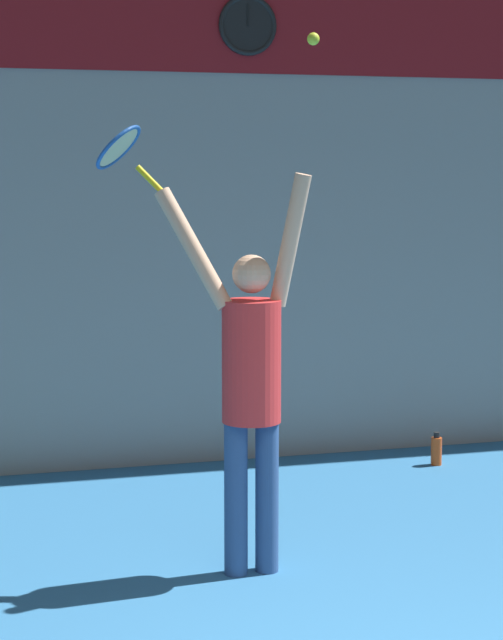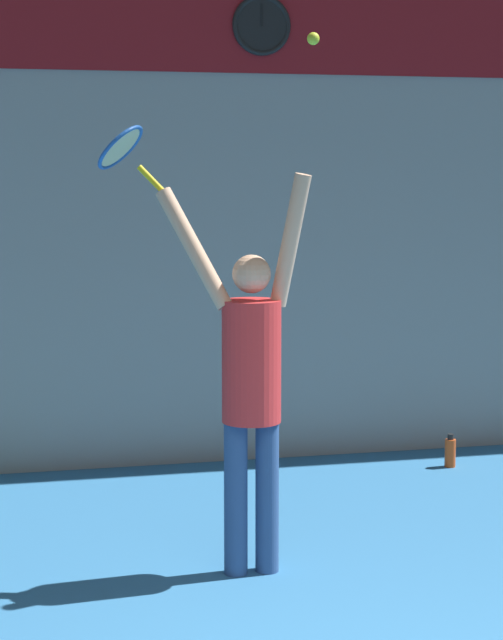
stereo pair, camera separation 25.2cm
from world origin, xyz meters
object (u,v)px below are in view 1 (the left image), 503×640
(scoreboard_clock, at_px, (248,25))
(tennis_racket, at_px, (121,150))
(tennis_ball, at_px, (313,39))
(water_bottle, at_px, (436,450))
(tennis_player, at_px, (251,377))

(scoreboard_clock, height_order, tennis_racket, scoreboard_clock)
(tennis_ball, bearing_deg, tennis_racket, 153.87)
(scoreboard_clock, xyz_separation_m, water_bottle, (1.33, -0.53, -3.16))
(scoreboard_clock, distance_m, tennis_racket, 2.60)
(tennis_player, height_order, water_bottle, tennis_player)
(tennis_player, xyz_separation_m, tennis_ball, (0.31, -0.11, 1.80))
(scoreboard_clock, xyz_separation_m, tennis_player, (-0.65, -2.41, -2.17))
(water_bottle, bearing_deg, scoreboard_clock, 158.48)
(scoreboard_clock, distance_m, water_bottle, 3.47)
(tennis_ball, bearing_deg, tennis_player, 160.87)
(tennis_player, height_order, tennis_ball, tennis_ball)
(scoreboard_clock, xyz_separation_m, tennis_racket, (-1.29, -2.06, -0.94))
(tennis_player, relative_size, tennis_racket, 5.29)
(scoreboard_clock, relative_size, tennis_ball, 6.72)
(scoreboard_clock, relative_size, water_bottle, 1.76)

